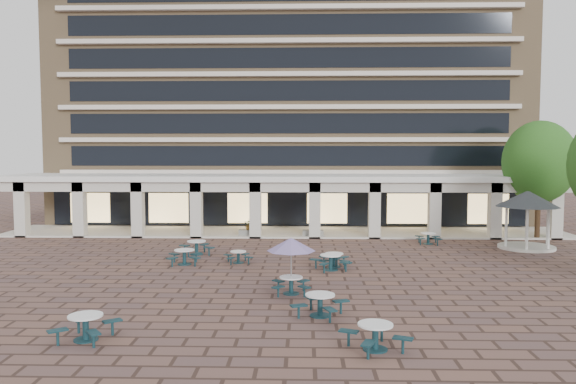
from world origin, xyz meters
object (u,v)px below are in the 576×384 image
picnic_table_2 (320,303)px  planter_left (249,229)px  planter_right (313,229)px  gazebo (528,205)px  picnic_table_1 (86,325)px

picnic_table_2 → planter_left: size_ratio=1.52×
planter_left → planter_right: size_ratio=1.00×
gazebo → planter_left: size_ratio=2.61×
planter_left → planter_right: planter_left is taller
gazebo → planter_right: 14.38m
picnic_table_1 → gazebo: 27.96m
picnic_table_2 → planter_left: bearing=125.6°
planter_right → picnic_table_1: bearing=-109.1°
planter_right → gazebo: bearing=-18.1°
picnic_table_1 → picnic_table_2: bearing=28.8°
picnic_table_1 → planter_right: size_ratio=1.38×
gazebo → planter_left: gazebo is taller
picnic_table_1 → planter_left: planter_left is taller
gazebo → planter_left: bearing=166.3°
picnic_table_1 → planter_left: size_ratio=1.38×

